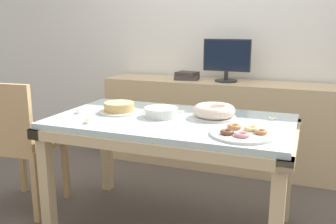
{
  "coord_description": "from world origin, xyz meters",
  "views": [
    {
      "loc": [
        0.79,
        -2.1,
        1.3
      ],
      "look_at": [
        0.01,
        -0.08,
        0.8
      ],
      "focal_mm": 40.0,
      "sensor_mm": 36.0,
      "label": 1
    }
  ],
  "objects_px": {
    "pastry_platter": "(243,133)",
    "tealight_left_edge": "(78,112)",
    "tealight_centre": "(181,112)",
    "tealight_near_front": "(272,118)",
    "cake_chocolate_round": "(119,108)",
    "plate_stack": "(161,112)",
    "chair": "(18,141)",
    "cake_golden_bundt": "(214,112)",
    "tealight_right_edge": "(87,122)",
    "tealight_near_cakes": "(162,105)",
    "computer_monitor": "(227,61)",
    "book_stack": "(187,76)"
  },
  "relations": [
    {
      "from": "chair",
      "to": "tealight_centre",
      "type": "height_order",
      "value": "chair"
    },
    {
      "from": "chair",
      "to": "tealight_right_edge",
      "type": "relative_size",
      "value": 23.5
    },
    {
      "from": "cake_chocolate_round",
      "to": "tealight_left_edge",
      "type": "distance_m",
      "value": 0.27
    },
    {
      "from": "cake_golden_bundt",
      "to": "tealight_near_front",
      "type": "relative_size",
      "value": 6.86
    },
    {
      "from": "tealight_left_edge",
      "to": "computer_monitor",
      "type": "bearing_deg",
      "value": 62.19
    },
    {
      "from": "computer_monitor",
      "to": "cake_golden_bundt",
      "type": "relative_size",
      "value": 1.55
    },
    {
      "from": "book_stack",
      "to": "tealight_centre",
      "type": "xyz_separation_m",
      "value": [
        0.31,
        -1.05,
        -0.09
      ]
    },
    {
      "from": "pastry_platter",
      "to": "cake_golden_bundt",
      "type": "bearing_deg",
      "value": 127.08
    },
    {
      "from": "cake_golden_bundt",
      "to": "pastry_platter",
      "type": "distance_m",
      "value": 0.39
    },
    {
      "from": "tealight_right_edge",
      "to": "tealight_centre",
      "type": "bearing_deg",
      "value": 46.25
    },
    {
      "from": "tealight_right_edge",
      "to": "tealight_near_cakes",
      "type": "relative_size",
      "value": 1.0
    },
    {
      "from": "tealight_centre",
      "to": "tealight_near_front",
      "type": "height_order",
      "value": "same"
    },
    {
      "from": "computer_monitor",
      "to": "tealight_left_edge",
      "type": "distance_m",
      "value": 1.5
    },
    {
      "from": "chair",
      "to": "cake_golden_bundt",
      "type": "relative_size",
      "value": 3.43
    },
    {
      "from": "computer_monitor",
      "to": "tealight_right_edge",
      "type": "xyz_separation_m",
      "value": [
        -0.49,
        -1.5,
        -0.25
      ]
    },
    {
      "from": "tealight_left_edge",
      "to": "cake_golden_bundt",
      "type": "bearing_deg",
      "value": 13.39
    },
    {
      "from": "cake_chocolate_round",
      "to": "tealight_near_front",
      "type": "relative_size",
      "value": 6.66
    },
    {
      "from": "plate_stack",
      "to": "tealight_near_front",
      "type": "height_order",
      "value": "plate_stack"
    },
    {
      "from": "tealight_left_edge",
      "to": "tealight_centre",
      "type": "xyz_separation_m",
      "value": [
        0.63,
        0.26,
        0.0
      ]
    },
    {
      "from": "pastry_platter",
      "to": "tealight_left_edge",
      "type": "bearing_deg",
      "value": 174.57
    },
    {
      "from": "pastry_platter",
      "to": "tealight_near_front",
      "type": "distance_m",
      "value": 0.41
    },
    {
      "from": "book_stack",
      "to": "plate_stack",
      "type": "bearing_deg",
      "value": -79.44
    },
    {
      "from": "plate_stack",
      "to": "tealight_left_edge",
      "type": "bearing_deg",
      "value": -168.05
    },
    {
      "from": "tealight_near_cakes",
      "to": "cake_golden_bundt",
      "type": "bearing_deg",
      "value": -25.63
    },
    {
      "from": "chair",
      "to": "plate_stack",
      "type": "bearing_deg",
      "value": 10.87
    },
    {
      "from": "cake_golden_bundt",
      "to": "tealight_left_edge",
      "type": "distance_m",
      "value": 0.88
    },
    {
      "from": "chair",
      "to": "tealight_left_edge",
      "type": "distance_m",
      "value": 0.51
    },
    {
      "from": "tealight_centre",
      "to": "tealight_near_front",
      "type": "distance_m",
      "value": 0.58
    },
    {
      "from": "tealight_right_edge",
      "to": "cake_chocolate_round",
      "type": "bearing_deg",
      "value": 82.37
    },
    {
      "from": "book_stack",
      "to": "pastry_platter",
      "type": "xyz_separation_m",
      "value": [
        0.77,
        -1.41,
        -0.09
      ]
    },
    {
      "from": "pastry_platter",
      "to": "plate_stack",
      "type": "xyz_separation_m",
      "value": [
        -0.55,
        0.22,
        0.02
      ]
    },
    {
      "from": "pastry_platter",
      "to": "tealight_near_front",
      "type": "relative_size",
      "value": 8.61
    },
    {
      "from": "computer_monitor",
      "to": "plate_stack",
      "type": "height_order",
      "value": "computer_monitor"
    },
    {
      "from": "book_stack",
      "to": "cake_golden_bundt",
      "type": "xyz_separation_m",
      "value": [
        0.54,
        -1.1,
        -0.06
      ]
    },
    {
      "from": "book_stack",
      "to": "tealight_right_edge",
      "type": "xyz_separation_m",
      "value": [
        -0.12,
        -1.5,
        -0.09
      ]
    },
    {
      "from": "cake_chocolate_round",
      "to": "pastry_platter",
      "type": "relative_size",
      "value": 0.77
    },
    {
      "from": "computer_monitor",
      "to": "cake_chocolate_round",
      "type": "distance_m",
      "value": 1.28
    },
    {
      "from": "cake_chocolate_round",
      "to": "plate_stack",
      "type": "xyz_separation_m",
      "value": [
        0.3,
        -0.01,
        -0.0
      ]
    },
    {
      "from": "plate_stack",
      "to": "tealight_left_edge",
      "type": "xyz_separation_m",
      "value": [
        -0.54,
        -0.11,
        -0.02
      ]
    },
    {
      "from": "cake_golden_bundt",
      "to": "tealight_near_cakes",
      "type": "distance_m",
      "value": 0.48
    },
    {
      "from": "pastry_platter",
      "to": "tealight_left_edge",
      "type": "relative_size",
      "value": 8.61
    },
    {
      "from": "pastry_platter",
      "to": "plate_stack",
      "type": "relative_size",
      "value": 1.64
    },
    {
      "from": "cake_chocolate_round",
      "to": "tealight_right_edge",
      "type": "distance_m",
      "value": 0.32
    },
    {
      "from": "plate_stack",
      "to": "tealight_near_cakes",
      "type": "distance_m",
      "value": 0.32
    },
    {
      "from": "computer_monitor",
      "to": "tealight_centre",
      "type": "height_order",
      "value": "computer_monitor"
    },
    {
      "from": "cake_golden_bundt",
      "to": "pastry_platter",
      "type": "xyz_separation_m",
      "value": [
        0.23,
        -0.31,
        -0.03
      ]
    },
    {
      "from": "plate_stack",
      "to": "book_stack",
      "type": "bearing_deg",
      "value": 100.56
    },
    {
      "from": "computer_monitor",
      "to": "book_stack",
      "type": "bearing_deg",
      "value": 179.78
    },
    {
      "from": "computer_monitor",
      "to": "plate_stack",
      "type": "xyz_separation_m",
      "value": [
        -0.15,
        -1.19,
        -0.23
      ]
    },
    {
      "from": "book_stack",
      "to": "tealight_centre",
      "type": "relative_size",
      "value": 5.99
    }
  ]
}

